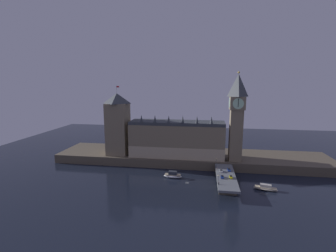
% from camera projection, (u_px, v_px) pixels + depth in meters
% --- Properties ---
extents(ground_plane, '(400.00, 400.00, 0.00)m').
position_uv_depth(ground_plane, '(187.00, 179.00, 165.52)').
color(ground_plane, black).
extents(embankment, '(220.00, 42.00, 6.85)m').
position_uv_depth(embankment, '(191.00, 157.00, 202.89)').
color(embankment, brown).
rests_on(embankment, ground_plane).
extents(parliament_hall, '(73.90, 20.47, 33.90)m').
position_uv_depth(parliament_hall, '(177.00, 139.00, 193.22)').
color(parliament_hall, '#7F7056').
rests_on(parliament_hall, embankment).
extents(clock_tower, '(11.26, 11.37, 66.10)m').
position_uv_depth(clock_tower, '(237.00, 115.00, 178.56)').
color(clock_tower, '#7F7056').
rests_on(clock_tower, embankment).
extents(victoria_tower, '(16.78, 16.78, 55.84)m').
position_uv_depth(victoria_tower, '(118.00, 124.00, 197.70)').
color(victoria_tower, '#7F7056').
rests_on(victoria_tower, embankment).
extents(bridge, '(12.06, 46.00, 6.14)m').
position_uv_depth(bridge, '(226.00, 179.00, 156.21)').
color(bridge, slate).
rests_on(bridge, ground_plane).
extents(car_northbound_lead, '(2.02, 3.99, 1.46)m').
position_uv_depth(car_northbound_lead, '(221.00, 171.00, 162.21)').
color(car_northbound_lead, silver).
rests_on(car_northbound_lead, bridge).
extents(car_northbound_trail, '(1.86, 4.29, 1.50)m').
position_uv_depth(car_northbound_trail, '(222.00, 177.00, 152.02)').
color(car_northbound_trail, navy).
rests_on(car_northbound_trail, bridge).
extents(car_southbound_lead, '(1.85, 4.20, 1.55)m').
position_uv_depth(car_southbound_lead, '(231.00, 177.00, 151.76)').
color(car_southbound_lead, yellow).
rests_on(car_southbound_lead, bridge).
extents(car_southbound_trail, '(1.98, 4.78, 1.51)m').
position_uv_depth(car_southbound_trail, '(229.00, 170.00, 164.25)').
color(car_southbound_trail, navy).
rests_on(car_southbound_trail, bridge).
extents(pedestrian_near_rail, '(0.38, 0.38, 1.65)m').
position_uv_depth(pedestrian_near_rail, '(219.00, 183.00, 142.43)').
color(pedestrian_near_rail, black).
rests_on(pedestrian_near_rail, bridge).
extents(pedestrian_mid_walk, '(0.38, 0.38, 1.59)m').
position_uv_depth(pedestrian_mid_walk, '(234.00, 173.00, 158.20)').
color(pedestrian_mid_walk, black).
rests_on(pedestrian_mid_walk, bridge).
extents(pedestrian_far_rail, '(0.38, 0.38, 1.66)m').
position_uv_depth(pedestrian_far_rail, '(217.00, 169.00, 165.59)').
color(pedestrian_far_rail, black).
rests_on(pedestrian_far_rail, bridge).
extents(street_lamp_near, '(1.34, 0.60, 5.93)m').
position_uv_depth(street_lamp_near, '(218.00, 178.00, 141.72)').
color(street_lamp_near, '#2D3333').
rests_on(street_lamp_near, bridge).
extents(street_lamp_far, '(1.34, 0.60, 6.86)m').
position_uv_depth(street_lamp_far, '(216.00, 162.00, 170.28)').
color(street_lamp_far, '#2D3333').
rests_on(street_lamp_far, bridge).
extents(boat_upstream, '(12.89, 5.77, 4.66)m').
position_uv_depth(boat_upstream, '(173.00, 175.00, 168.13)').
color(boat_upstream, white).
rests_on(boat_upstream, ground_plane).
extents(boat_downstream, '(14.89, 7.41, 3.67)m').
position_uv_depth(boat_downstream, '(266.00, 188.00, 148.66)').
color(boat_downstream, '#B2A893').
rests_on(boat_downstream, ground_plane).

